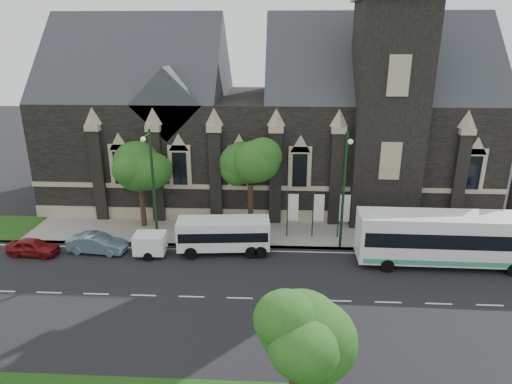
# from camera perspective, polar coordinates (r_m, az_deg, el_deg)

# --- Properties ---
(ground) EXTENTS (160.00, 160.00, 0.00)m
(ground) POSITION_cam_1_polar(r_m,az_deg,el_deg) (28.55, -8.26, -13.10)
(ground) COLOR black
(ground) RESTS_ON ground
(sidewalk) EXTENTS (80.00, 5.00, 0.15)m
(sidewalk) POSITION_cam_1_polar(r_m,az_deg,el_deg) (36.78, -5.48, -5.17)
(sidewalk) COLOR gray
(sidewalk) RESTS_ON ground
(museum) EXTENTS (40.00, 17.70, 29.90)m
(museum) POSITION_cam_1_polar(r_m,az_deg,el_deg) (43.02, 2.82, 9.72)
(museum) COLOR black
(museum) RESTS_ON ground
(tree_park_east) EXTENTS (3.40, 3.40, 6.28)m
(tree_park_east) POSITION_cam_1_polar(r_m,az_deg,el_deg) (17.78, 5.71, -17.12)
(tree_park_east) COLOR black
(tree_park_east) RESTS_ON ground
(tree_walk_right) EXTENTS (4.08, 4.08, 7.80)m
(tree_walk_right) POSITION_cam_1_polar(r_m,az_deg,el_deg) (35.67, -0.37, 3.94)
(tree_walk_right) COLOR black
(tree_walk_right) RESTS_ON ground
(tree_walk_left) EXTENTS (3.91, 3.91, 7.64)m
(tree_walk_left) POSITION_cam_1_polar(r_m,az_deg,el_deg) (37.29, -14.36, 3.88)
(tree_walk_left) COLOR black
(tree_walk_left) RESTS_ON ground
(street_lamp_near) EXTENTS (0.36, 1.88, 9.00)m
(street_lamp_near) POSITION_cam_1_polar(r_m,az_deg,el_deg) (32.69, 11.22, 0.87)
(street_lamp_near) COLOR #163119
(street_lamp_near) RESTS_ON ground
(street_lamp_mid) EXTENTS (0.36, 1.88, 9.00)m
(street_lamp_mid) POSITION_cam_1_polar(r_m,az_deg,el_deg) (33.63, -13.10, 1.25)
(street_lamp_mid) COLOR #163119
(street_lamp_mid) RESTS_ON ground
(banner_flag_left) EXTENTS (0.90, 0.10, 4.00)m
(banner_flag_left) POSITION_cam_1_polar(r_m,az_deg,el_deg) (35.07, 4.50, -2.29)
(banner_flag_left) COLOR #163119
(banner_flag_left) RESTS_ON ground
(banner_flag_center) EXTENTS (0.90, 0.10, 4.00)m
(banner_flag_center) POSITION_cam_1_polar(r_m,az_deg,el_deg) (35.19, 7.76, -2.34)
(banner_flag_center) COLOR #163119
(banner_flag_center) RESTS_ON ground
(banner_flag_right) EXTENTS (0.90, 0.10, 4.00)m
(banner_flag_right) POSITION_cam_1_polar(r_m,az_deg,el_deg) (35.42, 10.99, -2.38)
(banner_flag_right) COLOR #163119
(banner_flag_right) RESTS_ON ground
(tour_coach) EXTENTS (12.86, 3.12, 3.74)m
(tour_coach) POSITION_cam_1_polar(r_m,az_deg,el_deg) (33.79, 23.72, -5.43)
(tour_coach) COLOR white
(tour_coach) RESTS_ON ground
(shuttle_bus) EXTENTS (6.88, 2.89, 2.59)m
(shuttle_bus) POSITION_cam_1_polar(r_m,az_deg,el_deg) (33.05, -4.12, -5.30)
(shuttle_bus) COLOR white
(shuttle_bus) RESTS_ON ground
(box_trailer) EXTENTS (3.22, 1.89, 1.71)m
(box_trailer) POSITION_cam_1_polar(r_m,az_deg,el_deg) (33.59, -13.37, -6.40)
(box_trailer) COLOR white
(box_trailer) RESTS_ON ground
(sedan) EXTENTS (4.44, 1.89, 1.42)m
(sedan) POSITION_cam_1_polar(r_m,az_deg,el_deg) (35.31, -19.63, -6.20)
(sedan) COLOR slate
(sedan) RESTS_ON ground
(car_far_red) EXTENTS (3.83, 1.76, 1.27)m
(car_far_red) POSITION_cam_1_polar(r_m,az_deg,el_deg) (36.75, -26.59, -6.29)
(car_far_red) COLOR maroon
(car_far_red) RESTS_ON ground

